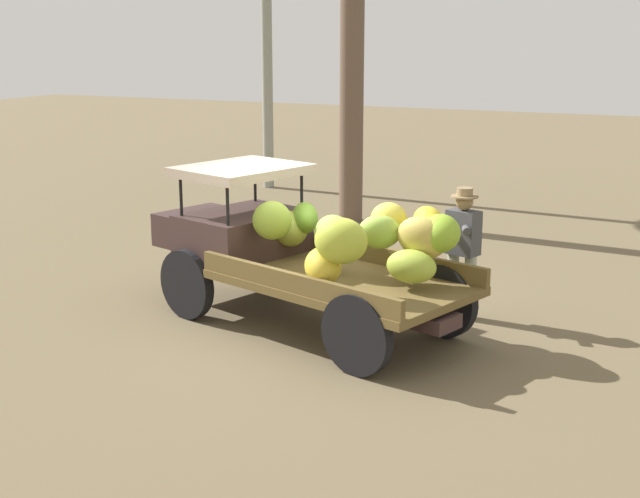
% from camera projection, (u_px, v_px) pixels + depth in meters
% --- Properties ---
extents(ground_plane, '(60.00, 60.00, 0.00)m').
position_uv_depth(ground_plane, '(305.00, 320.00, 11.05)').
color(ground_plane, brown).
extents(truck, '(4.66, 2.82, 1.89)m').
position_uv_depth(truck, '(298.00, 247.00, 10.75)').
color(truck, '#3F2B2A').
rests_on(truck, ground).
extents(farmer, '(0.55, 0.51, 1.68)m').
position_uv_depth(farmer, '(462.00, 245.00, 10.92)').
color(farmer, '#ADB3A2').
rests_on(farmer, ground).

